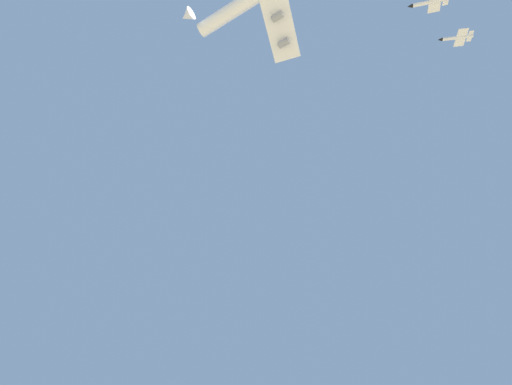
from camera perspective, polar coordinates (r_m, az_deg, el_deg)
chase_jet_lead at (r=191.68m, az=30.14°, el=21.13°), size 14.83×9.69×4.00m
chase_jet_right_wing at (r=161.86m, az=26.73°, el=26.17°), size 15.12×9.05×4.00m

